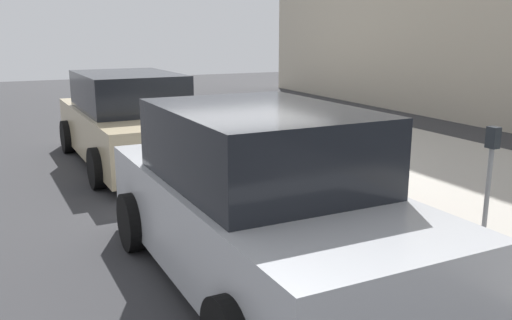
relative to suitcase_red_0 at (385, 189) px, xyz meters
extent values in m
plane|color=#333335|center=(3.30, 0.52, -0.44)|extent=(40.00, 40.00, 0.00)
cube|color=#ADA89E|center=(3.30, -1.98, -0.37)|extent=(18.00, 5.00, 0.14)
cube|color=red|center=(0.00, 0.00, 0.00)|extent=(0.38, 0.22, 0.59)
cube|color=black|center=(0.00, 0.00, 0.00)|extent=(0.37, 0.07, 0.60)
cylinder|color=gray|center=(-0.15, 0.01, 0.38)|extent=(0.02, 0.02, 0.18)
cylinder|color=gray|center=(0.15, -0.01, 0.38)|extent=(0.02, 0.02, 0.18)
cylinder|color=black|center=(0.00, 0.00, 0.47)|extent=(0.30, 0.05, 0.02)
cylinder|color=black|center=(-0.16, 0.01, -0.27)|extent=(0.05, 0.02, 0.04)
cylinder|color=black|center=(0.16, -0.01, -0.27)|extent=(0.05, 0.02, 0.04)
cube|color=black|center=(0.45, 0.04, 0.04)|extent=(0.44, 0.25, 0.67)
cube|color=black|center=(0.45, 0.04, 0.04)|extent=(0.43, 0.08, 0.68)
cylinder|color=gray|center=(0.27, 0.02, 0.51)|extent=(0.02, 0.02, 0.27)
cylinder|color=gray|center=(0.63, 0.05, 0.51)|extent=(0.02, 0.02, 0.27)
cylinder|color=black|center=(0.45, 0.04, 0.64)|extent=(0.37, 0.06, 0.02)
cylinder|color=black|center=(0.26, 0.02, -0.27)|extent=(0.05, 0.02, 0.04)
cylinder|color=black|center=(0.64, 0.05, -0.27)|extent=(0.05, 0.02, 0.04)
cube|color=#9EA0A8|center=(0.91, 0.02, -0.02)|extent=(0.40, 0.23, 0.55)
cube|color=black|center=(0.91, 0.02, -0.02)|extent=(0.40, 0.06, 0.56)
cylinder|color=gray|center=(0.75, 0.03, 0.39)|extent=(0.02, 0.02, 0.26)
cylinder|color=gray|center=(1.08, 0.01, 0.39)|extent=(0.02, 0.02, 0.26)
cylinder|color=black|center=(0.91, 0.02, 0.52)|extent=(0.33, 0.05, 0.02)
cylinder|color=black|center=(0.74, 0.03, -0.27)|extent=(0.05, 0.02, 0.04)
cylinder|color=black|center=(1.08, 0.01, -0.27)|extent=(0.05, 0.02, 0.04)
cube|color=#0F606B|center=(1.40, 0.07, -0.03)|extent=(0.49, 0.24, 0.53)
cube|color=black|center=(1.40, 0.07, -0.03)|extent=(0.49, 0.07, 0.55)
cylinder|color=gray|center=(1.19, 0.08, 0.39)|extent=(0.02, 0.02, 0.31)
cylinder|color=gray|center=(1.61, 0.06, 0.39)|extent=(0.02, 0.02, 0.31)
cylinder|color=black|center=(1.40, 0.07, 0.55)|extent=(0.42, 0.05, 0.02)
cylinder|color=black|center=(1.19, 0.08, -0.27)|extent=(0.05, 0.02, 0.04)
cylinder|color=black|center=(1.62, 0.06, -0.27)|extent=(0.05, 0.02, 0.04)
cube|color=navy|center=(1.93, -0.07, 0.05)|extent=(0.48, 0.24, 0.69)
cube|color=black|center=(1.93, -0.07, 0.05)|extent=(0.47, 0.08, 0.70)
cylinder|color=gray|center=(1.73, -0.08, 0.49)|extent=(0.02, 0.02, 0.20)
cylinder|color=gray|center=(2.13, -0.05, 0.49)|extent=(0.02, 0.02, 0.20)
cylinder|color=black|center=(1.93, -0.07, 0.59)|extent=(0.40, 0.06, 0.02)
cylinder|color=black|center=(1.72, -0.08, -0.27)|extent=(0.05, 0.02, 0.04)
cylinder|color=black|center=(2.13, -0.05, -0.27)|extent=(0.05, 0.02, 0.04)
cube|color=#59601E|center=(2.46, 0.02, -0.01)|extent=(0.50, 0.20, 0.58)
cube|color=black|center=(2.46, 0.02, -0.01)|extent=(0.51, 0.04, 0.59)
cylinder|color=gray|center=(2.24, 0.02, 0.30)|extent=(0.02, 0.02, 0.04)
cylinder|color=gray|center=(2.68, 0.02, 0.30)|extent=(0.02, 0.02, 0.04)
cylinder|color=black|center=(2.46, 0.02, 0.32)|extent=(0.44, 0.03, 0.02)
cylinder|color=black|center=(2.24, 0.02, -0.27)|extent=(0.04, 0.02, 0.04)
cylinder|color=black|center=(2.69, 0.02, -0.27)|extent=(0.04, 0.02, 0.04)
cube|color=maroon|center=(2.98, 0.05, -0.03)|extent=(0.43, 0.22, 0.52)
cube|color=black|center=(2.98, 0.05, -0.03)|extent=(0.43, 0.07, 0.53)
cylinder|color=gray|center=(2.80, 0.06, 0.32)|extent=(0.02, 0.02, 0.18)
cylinder|color=gray|center=(3.16, 0.03, 0.32)|extent=(0.02, 0.02, 0.18)
cylinder|color=black|center=(2.98, 0.05, 0.41)|extent=(0.36, 0.06, 0.02)
cylinder|color=black|center=(2.79, 0.06, -0.27)|extent=(0.05, 0.02, 0.04)
cylinder|color=black|center=(3.16, 0.03, -0.27)|extent=(0.05, 0.02, 0.04)
cube|color=red|center=(3.44, -0.02, 0.07)|extent=(0.41, 0.28, 0.73)
cube|color=black|center=(3.44, -0.02, 0.07)|extent=(0.41, 0.07, 0.75)
cylinder|color=gray|center=(3.27, -0.01, 0.46)|extent=(0.02, 0.02, 0.04)
cylinder|color=gray|center=(3.61, -0.03, 0.46)|extent=(0.02, 0.02, 0.04)
cylinder|color=black|center=(3.44, -0.02, 0.48)|extent=(0.34, 0.05, 0.02)
cylinder|color=black|center=(3.27, -0.01, -0.27)|extent=(0.05, 0.02, 0.04)
cylinder|color=black|center=(3.61, -0.03, -0.27)|extent=(0.05, 0.02, 0.04)
cylinder|color=#99999E|center=(4.37, 0.01, -0.02)|extent=(0.20, 0.20, 0.56)
sphere|color=#99999E|center=(4.37, 0.01, 0.32)|extent=(0.21, 0.21, 0.21)
cylinder|color=#99999E|center=(4.52, 0.01, 0.01)|extent=(0.09, 0.10, 0.09)
cylinder|color=#99999E|center=(4.22, 0.01, 0.01)|extent=(0.09, 0.10, 0.09)
cylinder|color=brown|center=(5.01, 0.16, 0.17)|extent=(0.17, 0.17, 0.94)
cylinder|color=slate|center=(-1.34, -0.24, 0.23)|extent=(0.05, 0.05, 1.05)
cube|color=#1E2328|center=(-1.34, -0.24, 0.86)|extent=(0.12, 0.09, 0.22)
cube|color=#B2B5BA|center=(-0.82, 2.15, 0.16)|extent=(4.28, 1.81, 0.83)
cube|color=black|center=(-0.82, 2.15, 0.91)|extent=(2.24, 1.63, 0.68)
cylinder|color=black|center=(0.48, 3.05, -0.12)|extent=(0.64, 0.23, 0.64)
cylinder|color=black|center=(0.51, 1.30, -0.12)|extent=(0.64, 0.23, 0.64)
cylinder|color=black|center=(-2.12, 1.25, -0.12)|extent=(0.64, 0.23, 0.64)
cube|color=tan|center=(4.53, 2.15, 0.14)|extent=(4.63, 1.87, 0.80)
cube|color=black|center=(4.53, 2.15, 0.87)|extent=(2.43, 1.67, 0.65)
cylinder|color=black|center=(5.92, 3.07, -0.12)|extent=(0.65, 0.24, 0.64)
cylinder|color=black|center=(5.97, 1.32, -0.12)|extent=(0.65, 0.24, 0.64)
cylinder|color=black|center=(3.08, 2.98, -0.12)|extent=(0.65, 0.24, 0.64)
cylinder|color=black|center=(3.13, 1.23, -0.12)|extent=(0.65, 0.24, 0.64)
camera|label=1|loc=(-5.18, 4.27, 1.92)|focal=38.16mm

